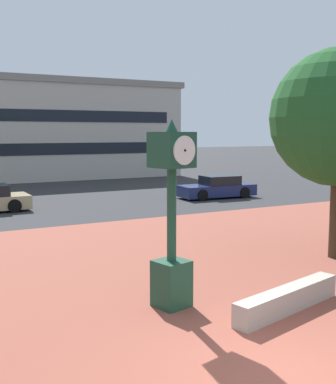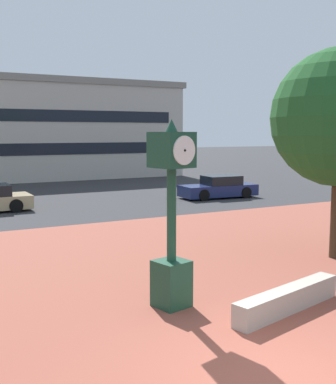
{
  "view_description": "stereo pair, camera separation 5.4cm",
  "coord_description": "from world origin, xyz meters",
  "views": [
    {
      "loc": [
        -4.82,
        -5.41,
        3.76
      ],
      "look_at": [
        0.09,
        3.76,
        2.47
      ],
      "focal_mm": 44.94,
      "sensor_mm": 36.0,
      "label": 1
    },
    {
      "loc": [
        -4.77,
        -5.43,
        3.76
      ],
      "look_at": [
        0.09,
        3.76,
        2.47
      ],
      "focal_mm": 44.94,
      "sensor_mm": 36.0,
      "label": 2
    }
  ],
  "objects": [
    {
      "name": "ground_plane",
      "position": [
        0.0,
        0.0,
        0.0
      ],
      "size": [
        200.0,
        200.0,
        0.0
      ],
      "primitive_type": "plane",
      "color": "#2D2D30"
    },
    {
      "name": "plaza_brick_paving",
      "position": [
        0.0,
        4.72,
        0.0
      ],
      "size": [
        44.0,
        17.44,
        0.01
      ],
      "primitive_type": "cube",
      "color": "brown",
      "rests_on": "ground"
    },
    {
      "name": "planter_wall",
      "position": [
        2.05,
        2.04,
        0.25
      ],
      "size": [
        3.2,
        1.15,
        0.5
      ],
      "primitive_type": "cube",
      "rotation": [
        0.0,
        0.0,
        0.24
      ],
      "color": "#ADA393",
      "rests_on": "ground"
    },
    {
      "name": "street_clock",
      "position": [
        -0.0,
        3.44,
        1.97
      ],
      "size": [
        0.9,
        0.93,
        4.04
      ],
      "rotation": [
        0.0,
        0.0,
        0.24
      ],
      "color": "#19422D",
      "rests_on": "ground"
    },
    {
      "name": "car_street_far",
      "position": [
        10.74,
        17.61,
        0.57
      ],
      "size": [
        4.56,
        2.0,
        1.28
      ],
      "rotation": [
        0.0,
        0.0,
        1.52
      ],
      "color": "navy",
      "rests_on": "ground"
    },
    {
      "name": "civic_building",
      "position": [
        2.0,
        36.69,
        4.03
      ],
      "size": [
        28.52,
        11.45,
        8.03
      ],
      "color": "#B2ADA3",
      "rests_on": "ground"
    }
  ]
}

